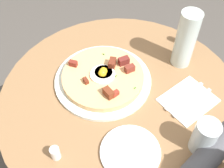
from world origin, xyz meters
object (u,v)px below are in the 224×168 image
object	(u,v)px
breakfast_pizza	(103,76)
fork	(193,103)
dining_table	(120,121)
water_glass	(204,137)
bread_plate	(130,152)
knife	(184,96)
pepper_shaker	(181,37)
pizza_plate	(103,80)
water_bottle	(186,40)
salt_shaker	(55,153)

from	to	relation	value
breakfast_pizza	fork	size ratio (longest dim) A/B	1.59
dining_table	water_glass	distance (m)	0.38
bread_plate	knife	world-z (taller)	bread_plate
bread_plate	knife	distance (m)	0.28
knife	fork	bearing A→B (deg)	-90.00
water_glass	pepper_shaker	xyz separation A→B (m)	(-0.06, 0.45, -0.03)
dining_table	knife	bearing A→B (deg)	6.24
pizza_plate	breakfast_pizza	world-z (taller)	breakfast_pizza
bread_plate	pepper_shaker	bearing A→B (deg)	74.42
bread_plate	water_bottle	bearing A→B (deg)	70.60
pepper_shaker	salt_shaker	bearing A→B (deg)	-122.45
dining_table	pizza_plate	bearing A→B (deg)	146.06
pizza_plate	fork	size ratio (longest dim) A/B	1.89
bread_plate	pepper_shaker	world-z (taller)	pepper_shaker
pizza_plate	water_glass	world-z (taller)	water_glass
salt_shaker	breakfast_pizza	bearing A→B (deg)	74.68
pepper_shaker	water_bottle	bearing A→B (deg)	-90.36
salt_shaker	knife	bearing A→B (deg)	37.19
breakfast_pizza	knife	bearing A→B (deg)	-5.27
pizza_plate	knife	distance (m)	0.29
water_bottle	bread_plate	bearing A→B (deg)	-109.40
breakfast_pizza	salt_shaker	distance (m)	0.32
knife	pepper_shaker	size ratio (longest dim) A/B	3.32
pizza_plate	water_glass	size ratio (longest dim) A/B	2.92
dining_table	pizza_plate	xyz separation A→B (m)	(-0.07, 0.05, 0.18)
pizza_plate	breakfast_pizza	bearing A→B (deg)	18.17
knife	water_glass	distance (m)	0.19
water_glass	fork	bearing A→B (deg)	96.71
pepper_shaker	knife	bearing A→B (deg)	-86.82
breakfast_pizza	water_bottle	size ratio (longest dim) A/B	1.30
bread_plate	fork	world-z (taller)	bread_plate
pepper_shaker	pizza_plate	bearing A→B (deg)	-137.30
pizza_plate	bread_plate	size ratio (longest dim) A/B	1.91
water_glass	pepper_shaker	bearing A→B (deg)	97.53
dining_table	pepper_shaker	size ratio (longest dim) A/B	15.47
dining_table	pepper_shaker	distance (m)	0.41
knife	salt_shaker	world-z (taller)	salt_shaker
knife	salt_shaker	bearing A→B (deg)	169.71
fork	knife	bearing A→B (deg)	90.00
breakfast_pizza	water_bottle	xyz separation A→B (m)	(0.27, 0.14, 0.08)
water_bottle	pepper_shaker	world-z (taller)	water_bottle
pizza_plate	bread_plate	world-z (taller)	pizza_plate
pizza_plate	water_bottle	world-z (taller)	water_bottle
fork	bread_plate	bearing A→B (deg)	-178.86
water_bottle	salt_shaker	world-z (taller)	water_bottle
bread_plate	water_bottle	xyz separation A→B (m)	(0.14, 0.40, 0.11)
breakfast_pizza	dining_table	bearing A→B (deg)	-34.82
pizza_plate	salt_shaker	bearing A→B (deg)	-105.06
fork	salt_shaker	bearing A→B (deg)	165.37
water_glass	water_bottle	world-z (taller)	water_bottle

